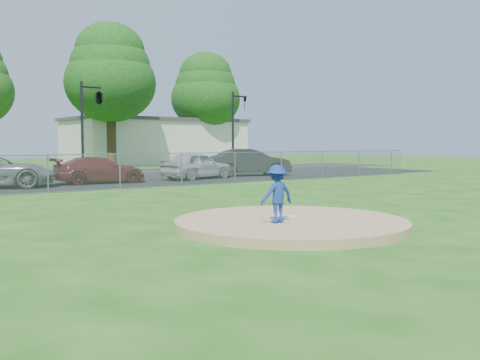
% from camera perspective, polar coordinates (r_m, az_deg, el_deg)
% --- Properties ---
extents(ground, '(120.00, 120.00, 0.00)m').
position_cam_1_polar(ground, '(21.03, -12.98, -1.49)').
color(ground, '#1C5011').
rests_on(ground, ground).
extents(pitchers_mound, '(5.40, 5.40, 0.20)m').
position_cam_1_polar(pitchers_mound, '(12.53, 5.43, -4.63)').
color(pitchers_mound, tan).
rests_on(pitchers_mound, ground).
extents(pitching_rubber, '(0.60, 0.15, 0.04)m').
position_cam_1_polar(pitching_rubber, '(12.66, 4.83, -3.98)').
color(pitching_rubber, white).
rests_on(pitching_rubber, pitchers_mound).
extents(chain_link_fence, '(40.00, 0.06, 1.50)m').
position_cam_1_polar(chain_link_fence, '(22.83, -14.99, 0.79)').
color(chain_link_fence, gray).
rests_on(chain_link_fence, ground).
extents(parking_lot, '(50.00, 8.00, 0.01)m').
position_cam_1_polar(parking_lot, '(27.11, -18.41, -0.37)').
color(parking_lot, black).
rests_on(parking_lot, ground).
extents(street, '(60.00, 7.00, 0.01)m').
position_cam_1_polar(street, '(34.32, -22.24, 0.41)').
color(street, black).
rests_on(street, ground).
extents(commercial_building, '(16.40, 9.40, 4.30)m').
position_cam_1_polar(commercial_building, '(53.11, -9.06, 4.15)').
color(commercial_building, beige).
rests_on(commercial_building, ground).
extents(tree_right, '(7.28, 7.28, 11.63)m').
position_cam_1_polar(tree_right, '(45.07, -13.67, 11.12)').
color(tree_right, '#342413').
rests_on(tree_right, ground).
extents(tree_far_right, '(6.72, 6.72, 10.74)m').
position_cam_1_polar(tree_far_right, '(52.74, -3.68, 9.52)').
color(tree_far_right, '#351E13').
rests_on(tree_far_right, ground).
extents(traffic_signal_center, '(1.42, 2.48, 5.60)m').
position_cam_1_polar(traffic_signal_center, '(33.66, -14.98, 8.36)').
color(traffic_signal_center, black).
rests_on(traffic_signal_center, ground).
extents(traffic_signal_right, '(1.28, 0.20, 5.60)m').
position_cam_1_polar(traffic_signal_right, '(38.52, -0.47, 6.06)').
color(traffic_signal_right, black).
rests_on(traffic_signal_right, ground).
extents(pitcher, '(0.85, 0.51, 1.28)m').
position_cam_1_polar(pitcher, '(11.84, 3.95, -1.51)').
color(pitcher, navy).
rests_on(pitcher, pitchers_mound).
extents(parked_car_darkred, '(4.54, 2.13, 1.28)m').
position_cam_1_polar(parked_car_darkred, '(26.83, -14.74, 1.04)').
color(parked_car_darkred, maroon).
rests_on(parked_car_darkred, parking_lot).
extents(parked_car_pearl, '(4.59, 2.70, 1.46)m').
position_cam_1_polar(parked_car_pearl, '(29.13, -4.64, 1.56)').
color(parked_car_pearl, '#B3B5B8').
rests_on(parked_car_pearl, parking_lot).
extents(parked_car_charcoal, '(5.15, 3.17, 1.60)m').
position_cam_1_polar(parked_car_charcoal, '(31.89, 0.99, 1.91)').
color(parked_car_charcoal, black).
rests_on(parked_car_charcoal, parking_lot).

